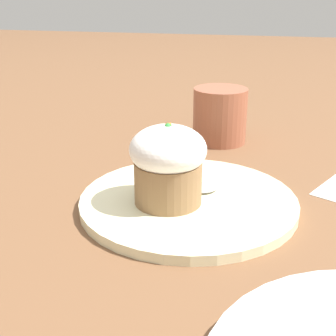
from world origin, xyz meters
name	(u,v)px	position (x,y,z in m)	size (l,w,h in m)	color
ground_plane	(188,206)	(0.00, 0.00, 0.00)	(4.00, 4.00, 0.00)	brown
dessert_plate	(188,202)	(0.00, 0.00, 0.01)	(0.27, 0.27, 0.01)	beige
carrot_cake	(168,163)	(-0.02, 0.02, 0.06)	(0.09, 0.09, 0.10)	olive
spoon	(213,184)	(0.04, -0.02, 0.02)	(0.10, 0.08, 0.01)	#B7B7BC
coffee_cup	(220,115)	(0.26, -0.01, 0.05)	(0.13, 0.09, 0.09)	#9E563D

